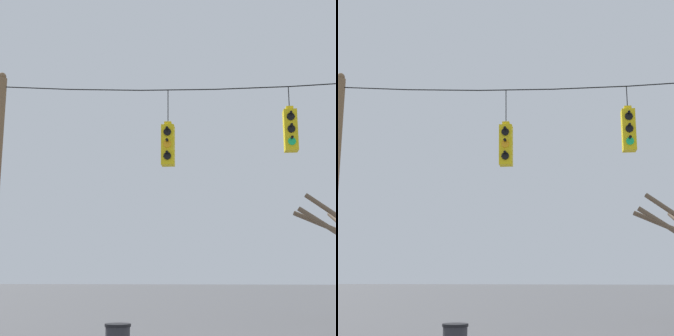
% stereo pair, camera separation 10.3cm
% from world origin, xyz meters
% --- Properties ---
extents(span_wire, '(14.04, 0.03, 0.35)m').
position_xyz_m(span_wire, '(0.00, -0.27, 6.96)').
color(span_wire, black).
extents(traffic_light_near_left_pole, '(0.34, 0.58, 2.10)m').
position_xyz_m(traffic_light_near_left_pole, '(-2.27, -0.27, 5.35)').
color(traffic_light_near_left_pole, yellow).
extents(traffic_light_near_right_pole, '(0.34, 0.58, 1.77)m').
position_xyz_m(traffic_light_near_right_pole, '(0.95, -0.27, 5.66)').
color(traffic_light_near_right_pole, yellow).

